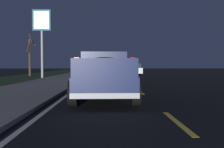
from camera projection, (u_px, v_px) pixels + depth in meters
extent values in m
plane|color=black|center=(122.00, 77.00, 27.71)|extent=(144.00, 144.00, 0.00)
cube|color=gray|center=(71.00, 76.00, 27.59)|extent=(108.00, 4.00, 0.12)
cube|color=#1E3819|center=(26.00, 77.00, 27.50)|extent=(108.00, 6.00, 0.01)
cube|color=yellow|center=(177.00, 122.00, 5.73)|extent=(2.40, 0.14, 0.01)
cube|color=yellow|center=(140.00, 92.00, 12.32)|extent=(2.40, 0.14, 0.01)
cube|color=yellow|center=(129.00, 83.00, 18.68)|extent=(2.40, 0.14, 0.01)
cube|color=yellow|center=(124.00, 78.00, 24.50)|extent=(2.40, 0.14, 0.01)
cube|color=yellow|center=(120.00, 76.00, 30.18)|extent=(2.40, 0.14, 0.01)
cube|color=yellow|center=(118.00, 74.00, 35.72)|extent=(2.40, 0.14, 0.01)
cube|color=yellow|center=(117.00, 73.00, 41.15)|extent=(2.40, 0.14, 0.01)
cube|color=yellow|center=(116.00, 72.00, 46.27)|extent=(2.40, 0.14, 0.01)
cube|color=yellow|center=(115.00, 71.00, 52.48)|extent=(2.40, 0.14, 0.01)
cube|color=yellow|center=(114.00, 71.00, 58.99)|extent=(2.40, 0.14, 0.01)
cube|color=yellow|center=(113.00, 70.00, 65.30)|extent=(2.40, 0.14, 0.01)
cube|color=yellow|center=(113.00, 70.00, 70.58)|extent=(2.40, 0.14, 0.01)
cube|color=yellow|center=(112.00, 69.00, 75.81)|extent=(2.40, 0.14, 0.01)
cube|color=yellow|center=(112.00, 69.00, 80.88)|extent=(2.40, 0.14, 0.01)
cube|color=silver|center=(91.00, 77.00, 27.64)|extent=(108.00, 0.14, 0.01)
cube|color=#141E4C|center=(104.00, 82.00, 9.72)|extent=(5.44, 2.11, 0.60)
cube|color=#141E4C|center=(104.00, 63.00, 10.88)|extent=(2.20, 1.88, 0.90)
cube|color=#1E2833|center=(104.00, 62.00, 9.83)|extent=(0.07, 1.44, 0.50)
cube|color=#141E4C|center=(77.00, 67.00, 8.59)|extent=(3.02, 0.14, 0.56)
cube|color=#141E4C|center=(131.00, 67.00, 8.66)|extent=(3.02, 0.14, 0.56)
cube|color=#141E4C|center=(105.00, 68.00, 7.04)|extent=(0.12, 1.88, 0.56)
cube|color=silver|center=(105.00, 96.00, 7.07)|extent=(0.16, 2.00, 0.16)
cube|color=red|center=(77.00, 61.00, 7.02)|extent=(0.06, 0.14, 0.20)
cube|color=red|center=(133.00, 61.00, 7.08)|extent=(0.06, 0.14, 0.20)
ellipsoid|color=#4C422D|center=(104.00, 66.00, 8.62)|extent=(2.62, 1.57, 0.64)
sphere|color=silver|center=(94.00, 70.00, 9.11)|extent=(0.40, 0.40, 0.40)
sphere|color=beige|center=(114.00, 71.00, 8.04)|extent=(0.34, 0.34, 0.34)
cylinder|color=black|center=(82.00, 85.00, 11.47)|extent=(0.84, 0.28, 0.84)
cylinder|color=black|center=(125.00, 85.00, 11.55)|extent=(0.84, 0.28, 0.84)
cylinder|color=black|center=(73.00, 93.00, 7.91)|extent=(0.84, 0.28, 0.84)
cylinder|color=black|center=(135.00, 93.00, 7.99)|extent=(0.84, 0.28, 0.84)
cube|color=#9E845B|center=(128.00, 69.00, 41.62)|extent=(4.44, 1.90, 0.70)
cube|color=#1E2833|center=(128.00, 66.00, 41.35)|extent=(2.50, 1.64, 0.56)
cylinder|color=black|center=(122.00, 71.00, 43.13)|extent=(0.68, 0.22, 0.68)
cylinder|color=black|center=(133.00, 71.00, 43.13)|extent=(0.68, 0.22, 0.68)
cylinder|color=black|center=(123.00, 71.00, 40.14)|extent=(0.68, 0.22, 0.68)
cylinder|color=black|center=(134.00, 71.00, 40.14)|extent=(0.68, 0.22, 0.68)
cube|color=red|center=(129.00, 69.00, 39.47)|extent=(0.11, 1.51, 0.10)
cube|color=#B2B5BA|center=(106.00, 73.00, 23.34)|extent=(4.40, 1.80, 0.70)
cube|color=#1E2833|center=(106.00, 66.00, 23.06)|extent=(2.47, 1.59, 0.56)
cylinder|color=black|center=(97.00, 75.00, 24.82)|extent=(0.68, 0.22, 0.68)
cylinder|color=black|center=(115.00, 75.00, 24.86)|extent=(0.68, 0.22, 0.68)
cylinder|color=black|center=(96.00, 76.00, 21.83)|extent=(0.68, 0.22, 0.68)
cylinder|color=black|center=(116.00, 76.00, 21.87)|extent=(0.68, 0.22, 0.68)
cube|color=red|center=(106.00, 73.00, 21.19)|extent=(0.08, 1.51, 0.10)
cube|color=silver|center=(134.00, 70.00, 32.41)|extent=(4.44, 1.90, 0.70)
cube|color=#1E2833|center=(134.00, 66.00, 32.14)|extent=(2.50, 1.64, 0.56)
cylinder|color=black|center=(126.00, 72.00, 33.92)|extent=(0.68, 0.22, 0.68)
cylinder|color=black|center=(140.00, 72.00, 33.92)|extent=(0.68, 0.22, 0.68)
cylinder|color=black|center=(128.00, 73.00, 30.93)|extent=(0.68, 0.22, 0.68)
cylinder|color=black|center=(142.00, 73.00, 30.93)|extent=(0.68, 0.22, 0.68)
cube|color=red|center=(135.00, 70.00, 30.26)|extent=(0.11, 1.51, 0.10)
cylinder|color=#99999E|center=(42.00, 44.00, 25.59)|extent=(0.24, 0.24, 7.07)
cube|color=navy|center=(42.00, 20.00, 25.50)|extent=(0.24, 1.90, 2.20)
cube|color=silver|center=(41.00, 20.00, 25.37)|extent=(0.04, 1.60, 1.87)
cylinder|color=#423323|center=(30.00, 58.00, 29.96)|extent=(0.28, 0.28, 4.46)
cylinder|color=#423323|center=(28.00, 47.00, 29.53)|extent=(0.87, 0.20, 1.39)
cylinder|color=#423323|center=(32.00, 41.00, 29.72)|extent=(0.42, 0.90, 1.29)
cylinder|color=#423323|center=(30.00, 48.00, 30.38)|extent=(1.02, 0.29, 1.35)
cylinder|color=#423323|center=(31.00, 38.00, 29.46)|extent=(0.92, 0.65, 1.26)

